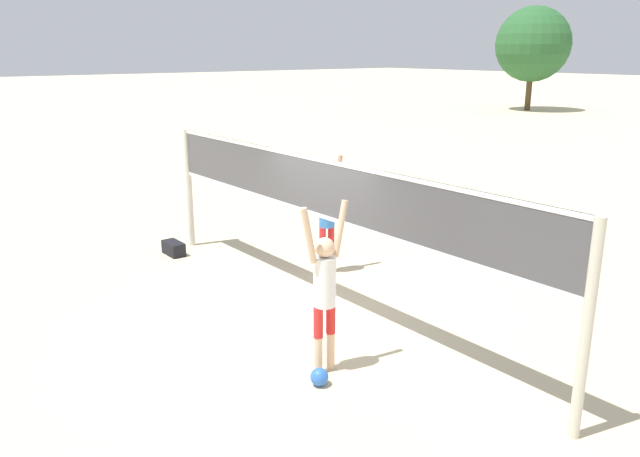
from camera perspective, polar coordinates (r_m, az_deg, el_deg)
ground_plane at (r=9.95m, az=0.00°, el=-7.38°), size 200.00×200.00×0.00m
volleyball_net at (r=9.39m, az=0.00°, el=2.50°), size 8.77×0.12×2.42m
player_spiker at (r=7.70m, az=0.43°, el=-5.22°), size 0.28×0.71×2.20m
player_blocker at (r=11.20m, az=0.64°, el=1.44°), size 0.28×0.71×2.15m
volleyball at (r=7.81m, az=-0.06°, el=-13.41°), size 0.23×0.23×0.23m
gear_bag at (r=12.81m, az=-13.24°, el=-1.77°), size 0.55×0.27×0.27m
tree_left_cluster at (r=45.45m, az=18.89°, el=15.64°), size 4.92×4.92×6.79m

